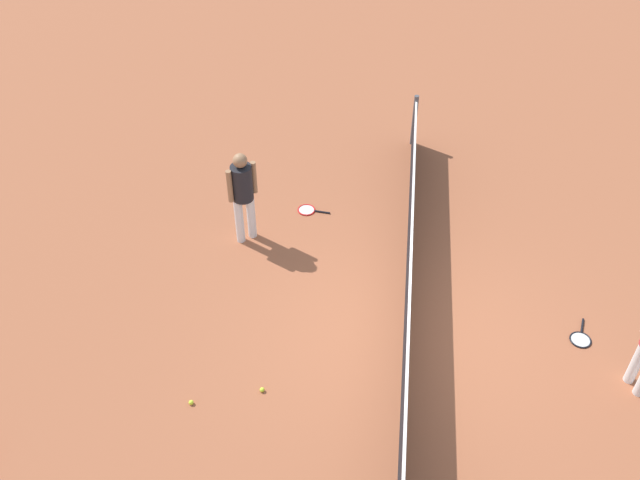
{
  "coord_description": "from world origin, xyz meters",
  "views": [
    {
      "loc": [
        6.73,
        -0.42,
        7.77
      ],
      "look_at": [
        -0.91,
        -1.35,
        0.9
      ],
      "focal_mm": 39.0,
      "sensor_mm": 36.0,
      "label": 1
    }
  ],
  "objects_px": {
    "tennis_racket_near_player": "(308,210)",
    "tennis_ball_by_net": "(262,390)",
    "player_near_side": "(243,190)",
    "tennis_racket_far_player": "(581,338)",
    "tennis_ball_midcourt": "(191,402)"
  },
  "relations": [
    {
      "from": "player_near_side",
      "to": "tennis_racket_near_player",
      "type": "relative_size",
      "value": 2.85
    },
    {
      "from": "tennis_ball_by_net",
      "to": "player_near_side",
      "type": "bearing_deg",
      "value": -164.9
    },
    {
      "from": "tennis_racket_far_player",
      "to": "tennis_ball_midcourt",
      "type": "xyz_separation_m",
      "value": [
        1.77,
        -5.31,
        0.02
      ]
    },
    {
      "from": "tennis_racket_near_player",
      "to": "tennis_ball_midcourt",
      "type": "xyz_separation_m",
      "value": [
        4.2,
        -1.0,
        0.02
      ]
    },
    {
      "from": "tennis_racket_far_player",
      "to": "player_near_side",
      "type": "bearing_deg",
      "value": -106.9
    },
    {
      "from": "tennis_racket_far_player",
      "to": "tennis_ball_by_net",
      "type": "height_order",
      "value": "tennis_ball_by_net"
    },
    {
      "from": "tennis_ball_by_net",
      "to": "tennis_ball_midcourt",
      "type": "xyz_separation_m",
      "value": [
        0.31,
        -0.9,
        0.0
      ]
    },
    {
      "from": "tennis_racket_far_player",
      "to": "tennis_racket_near_player",
      "type": "bearing_deg",
      "value": -119.42
    },
    {
      "from": "tennis_racket_near_player",
      "to": "tennis_ball_by_net",
      "type": "distance_m",
      "value": 3.89
    },
    {
      "from": "player_near_side",
      "to": "tennis_racket_far_player",
      "type": "relative_size",
      "value": 2.8
    },
    {
      "from": "tennis_ball_midcourt",
      "to": "tennis_racket_near_player",
      "type": "bearing_deg",
      "value": 166.65
    },
    {
      "from": "tennis_racket_near_player",
      "to": "tennis_racket_far_player",
      "type": "distance_m",
      "value": 4.95
    },
    {
      "from": "player_near_side",
      "to": "tennis_ball_by_net",
      "type": "height_order",
      "value": "player_near_side"
    },
    {
      "from": "tennis_racket_far_player",
      "to": "tennis_ball_midcourt",
      "type": "relative_size",
      "value": 9.19
    },
    {
      "from": "tennis_racket_near_player",
      "to": "tennis_ball_by_net",
      "type": "height_order",
      "value": "tennis_ball_by_net"
    }
  ]
}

